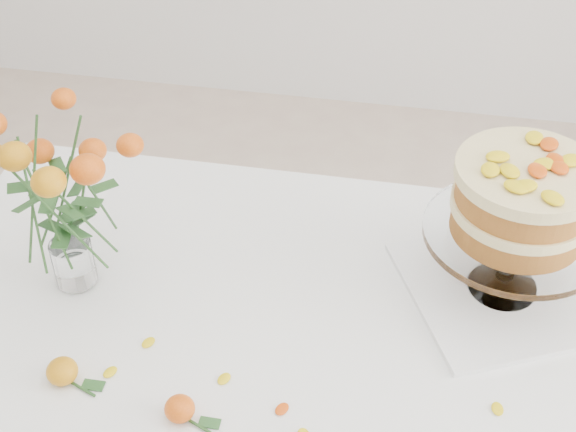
% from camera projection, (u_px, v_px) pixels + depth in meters
% --- Properties ---
extents(table, '(1.43, 0.93, 0.76)m').
position_uv_depth(table, '(309.00, 375.00, 1.37)').
color(table, tan).
rests_on(table, ground).
extents(napkin, '(0.42, 0.42, 0.01)m').
position_uv_depth(napkin, '(501.00, 289.00, 1.40)').
color(napkin, white).
rests_on(napkin, table).
extents(cake_stand, '(0.30, 0.30, 0.27)m').
position_uv_depth(cake_stand, '(521.00, 206.00, 1.28)').
color(cake_stand, white).
rests_on(cake_stand, napkin).
extents(rose_vase, '(0.29, 0.29, 0.36)m').
position_uv_depth(rose_vase, '(56.00, 187.00, 1.29)').
color(rose_vase, white).
rests_on(rose_vase, table).
extents(loose_rose_near, '(0.09, 0.05, 0.04)m').
position_uv_depth(loose_rose_near, '(62.00, 371.00, 1.24)').
color(loose_rose_near, orange).
rests_on(loose_rose_near, table).
extents(loose_rose_far, '(0.08, 0.05, 0.04)m').
position_uv_depth(loose_rose_far, '(180.00, 409.00, 1.19)').
color(loose_rose_far, '#C44609').
rests_on(loose_rose_far, table).
extents(stray_petal_a, '(0.03, 0.02, 0.00)m').
position_uv_depth(stray_petal_a, '(224.00, 379.00, 1.25)').
color(stray_petal_a, yellow).
rests_on(stray_petal_a, table).
extents(stray_petal_b, '(0.03, 0.02, 0.00)m').
position_uv_depth(stray_petal_b, '(282.00, 409.00, 1.21)').
color(stray_petal_b, yellow).
rests_on(stray_petal_b, table).
extents(stray_petal_d, '(0.03, 0.02, 0.00)m').
position_uv_depth(stray_petal_d, '(148.00, 343.00, 1.31)').
color(stray_petal_d, yellow).
rests_on(stray_petal_d, table).
extents(stray_petal_e, '(0.03, 0.02, 0.00)m').
position_uv_depth(stray_petal_e, '(110.00, 372.00, 1.26)').
color(stray_petal_e, yellow).
rests_on(stray_petal_e, table).
extents(stray_petal_f, '(0.03, 0.02, 0.00)m').
position_uv_depth(stray_petal_f, '(497.00, 409.00, 1.21)').
color(stray_petal_f, yellow).
rests_on(stray_petal_f, table).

